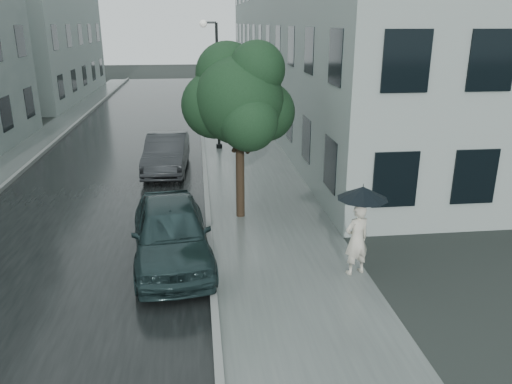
{
  "coord_description": "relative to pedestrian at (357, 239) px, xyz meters",
  "views": [
    {
      "loc": [
        -1.76,
        -10.43,
        5.51
      ],
      "look_at": [
        -0.33,
        1.78,
        1.3
      ],
      "focal_mm": 35.0,
      "sensor_mm": 36.0,
      "label": 1
    }
  ],
  "objects": [
    {
      "name": "kerb_far",
      "position": [
        -10.27,
        12.47,
        -0.78
      ],
      "size": [
        0.15,
        60.0,
        0.15
      ],
      "primitive_type": "cube",
      "color": "slate",
      "rests_on": "ground"
    },
    {
      "name": "ground",
      "position": [
        -1.7,
        0.47,
        -0.85
      ],
      "size": [
        120.0,
        120.0,
        0.0
      ],
      "primitive_type": "plane",
      "color": "black",
      "rests_on": "ground"
    },
    {
      "name": "street_tree",
      "position": [
        -2.3,
        3.99,
        2.63
      ],
      "size": [
        3.24,
        2.94,
        5.06
      ],
      "color": "#332619",
      "rests_on": "ground"
    },
    {
      "name": "car_far",
      "position": [
        -4.71,
        8.98,
        -0.14
      ],
      "size": [
        1.7,
        4.34,
        1.41
      ],
      "primitive_type": "imported",
      "rotation": [
        0.0,
        0.0,
        -0.05
      ],
      "color": "#212426",
      "rests_on": "ground"
    },
    {
      "name": "umbrella",
      "position": [
        0.05,
        -0.04,
        1.13
      ],
      "size": [
        1.36,
        1.36,
        1.23
      ],
      "rotation": [
        0.0,
        0.0,
        -0.24
      ],
      "color": "black",
      "rests_on": "ground"
    },
    {
      "name": "building_far_b",
      "position": [
        -15.47,
        30.47,
        3.15
      ],
      "size": [
        7.02,
        18.0,
        8.0
      ],
      "color": "gray",
      "rests_on": "ground"
    },
    {
      "name": "sidewalk_far",
      "position": [
        -11.2,
        12.47,
        -0.85
      ],
      "size": [
        1.7,
        60.0,
        0.01
      ],
      "primitive_type": "cube",
      "color": "#4C5451",
      "rests_on": "ground"
    },
    {
      "name": "asphalt_road",
      "position": [
        -6.78,
        12.47,
        -0.85
      ],
      "size": [
        6.85,
        60.0,
        0.0
      ],
      "primitive_type": "cube",
      "color": "black",
      "rests_on": "ground"
    },
    {
      "name": "building_near",
      "position": [
        3.77,
        19.97,
        3.65
      ],
      "size": [
        7.02,
        36.0,
        9.0
      ],
      "color": "gray",
      "rests_on": "ground"
    },
    {
      "name": "pedestrian",
      "position": [
        0.0,
        0.0,
        0.0
      ],
      "size": [
        0.71,
        0.58,
        1.69
      ],
      "primitive_type": "imported",
      "rotation": [
        0.0,
        0.0,
        3.46
      ],
      "color": "beige",
      "rests_on": "sidewalk"
    },
    {
      "name": "lamp_post",
      "position": [
        -2.68,
        12.41,
        2.33
      ],
      "size": [
        0.85,
        0.32,
        5.58
      ],
      "rotation": [
        0.0,
        0.0,
        -0.02
      ],
      "color": "black",
      "rests_on": "ground"
    },
    {
      "name": "sidewalk",
      "position": [
        -1.45,
        12.47,
        -0.85
      ],
      "size": [
        3.5,
        60.0,
        0.01
      ],
      "primitive_type": "cube",
      "color": "slate",
      "rests_on": "ground"
    },
    {
      "name": "car_near",
      "position": [
        -4.2,
        1.12,
        -0.09
      ],
      "size": [
        2.22,
        4.6,
        1.52
      ],
      "primitive_type": "imported",
      "rotation": [
        0.0,
        0.0,
        0.1
      ],
      "color": "#1B2D2E",
      "rests_on": "ground"
    },
    {
      "name": "kerb_near",
      "position": [
        -3.27,
        12.47,
        -0.78
      ],
      "size": [
        0.15,
        60.0,
        0.15
      ],
      "primitive_type": "cube",
      "color": "slate",
      "rests_on": "ground"
    }
  ]
}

